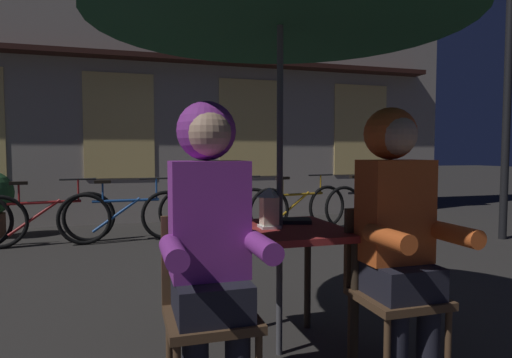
# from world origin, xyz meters

# --- Properties ---
(ground_plane) EXTENTS (60.00, 60.00, 0.00)m
(ground_plane) POSITION_xyz_m (0.00, 0.00, 0.00)
(ground_plane) COLOR #2D2B28
(cafe_table) EXTENTS (0.72, 0.72, 0.74)m
(cafe_table) POSITION_xyz_m (0.00, 0.00, 0.64)
(cafe_table) COLOR maroon
(cafe_table) RESTS_ON ground_plane
(lantern) EXTENTS (0.11, 0.11, 0.23)m
(lantern) POSITION_xyz_m (-0.06, 0.01, 0.86)
(lantern) COLOR white
(lantern) RESTS_ON cafe_table
(chair_left) EXTENTS (0.40, 0.40, 0.87)m
(chair_left) POSITION_xyz_m (-0.48, -0.37, 0.49)
(chair_left) COLOR #513823
(chair_left) RESTS_ON ground_plane
(chair_right) EXTENTS (0.40, 0.40, 0.87)m
(chair_right) POSITION_xyz_m (0.48, -0.37, 0.49)
(chair_right) COLOR #513823
(chair_right) RESTS_ON ground_plane
(person_left_hooded) EXTENTS (0.45, 0.56, 1.40)m
(person_left_hooded) POSITION_xyz_m (-0.48, -0.43, 0.85)
(person_left_hooded) COLOR black
(person_left_hooded) RESTS_ON ground_plane
(person_right_hooded) EXTENTS (0.45, 0.56, 1.40)m
(person_right_hooded) POSITION_xyz_m (0.48, -0.43, 0.85)
(person_right_hooded) COLOR black
(person_right_hooded) RESTS_ON ground_plane
(shopfront_building) EXTENTS (10.00, 0.93, 6.20)m
(shopfront_building) POSITION_xyz_m (0.17, 5.40, 3.09)
(shopfront_building) COLOR #9E9389
(shopfront_building) RESTS_ON ground_plane
(street_lamp) EXTENTS (0.32, 0.32, 3.88)m
(street_lamp) POSITION_xyz_m (4.03, 2.30, 2.71)
(street_lamp) COLOR black
(street_lamp) RESTS_ON ground_plane
(bicycle_second) EXTENTS (1.67, 0.30, 0.84)m
(bicycle_second) POSITION_xyz_m (-1.82, 3.61, 0.35)
(bicycle_second) COLOR black
(bicycle_second) RESTS_ON ground_plane
(bicycle_third) EXTENTS (1.68, 0.15, 0.84)m
(bicycle_third) POSITION_xyz_m (-0.85, 3.54, 0.35)
(bicycle_third) COLOR black
(bicycle_third) RESTS_ON ground_plane
(bicycle_fourth) EXTENTS (1.67, 0.25, 0.84)m
(bicycle_fourth) POSITION_xyz_m (0.41, 3.73, 0.35)
(bicycle_fourth) COLOR black
(bicycle_fourth) RESTS_ON ground_plane
(bicycle_fifth) EXTENTS (1.66, 0.35, 0.84)m
(bicycle_fifth) POSITION_xyz_m (1.63, 3.68, 0.35)
(bicycle_fifth) COLOR black
(bicycle_fifth) RESTS_ON ground_plane
(bicycle_furthest) EXTENTS (1.68, 0.22, 0.84)m
(bicycle_furthest) POSITION_xyz_m (2.83, 3.65, 0.35)
(bicycle_furthest) COLOR black
(bicycle_furthest) RESTS_ON ground_plane
(book) EXTENTS (0.23, 0.20, 0.02)m
(book) POSITION_xyz_m (0.15, 0.14, 0.75)
(book) COLOR black
(book) RESTS_ON cafe_table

